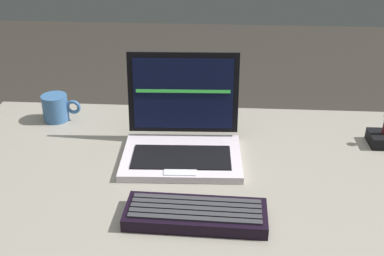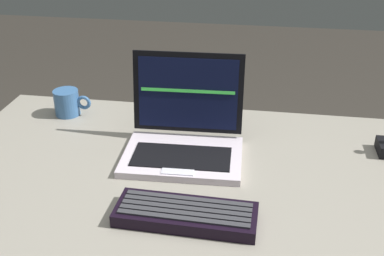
# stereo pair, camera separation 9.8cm
# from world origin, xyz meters

# --- Properties ---
(desk) EXTENTS (1.42, 0.79, 0.71)m
(desk) POSITION_xyz_m (0.00, 0.00, 0.64)
(desk) COLOR gray
(desk) RESTS_ON ground
(laptop_front) EXTENTS (0.32, 0.26, 0.25)m
(laptop_front) POSITION_xyz_m (-0.08, 0.10, 0.77)
(laptop_front) COLOR silver
(laptop_front) RESTS_ON desk
(external_keyboard) EXTENTS (0.31, 0.12, 0.03)m
(external_keyboard) POSITION_xyz_m (-0.03, -0.19, 0.73)
(external_keyboard) COLOR black
(external_keyboard) RESTS_ON desk
(figurine_stand) EXTENTS (0.08, 0.08, 0.03)m
(figurine_stand) POSITION_xyz_m (0.48, 0.18, 0.73)
(figurine_stand) COLOR black
(figurine_stand) RESTS_ON desk
(coffee_mug) EXTENTS (0.12, 0.08, 0.08)m
(coffee_mug) POSITION_xyz_m (-0.48, 0.27, 0.76)
(coffee_mug) COLOR #3C69A0
(coffee_mug) RESTS_ON desk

